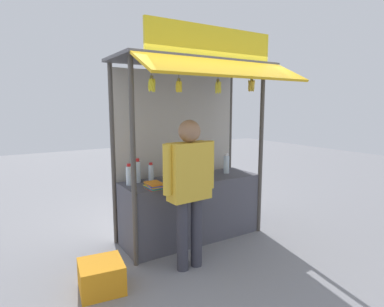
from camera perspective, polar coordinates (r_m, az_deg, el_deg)
name	(u,v)px	position (r m, az deg, el deg)	size (l,w,h in m)	color
ground_plane	(192,237)	(4.66, 0.00, -14.88)	(20.00, 20.00, 0.00)	gray
stall_counter	(192,208)	(4.51, 0.00, -9.86)	(1.95, 0.64, 0.86)	#4C4C56
stall_structure	(189,120)	(4.35, -0.59, 6.05)	(2.15, 1.45, 2.78)	#4C4742
water_bottle_back_left	(199,166)	(4.61, 1.27, -2.28)	(0.08, 0.08, 0.27)	silver
water_bottle_front_left	(151,173)	(4.22, -7.42, -3.45)	(0.07, 0.07, 0.26)	silver
water_bottle_right	(129,175)	(4.08, -11.30, -3.85)	(0.08, 0.08, 0.28)	silver
water_bottle_mid_right	(137,171)	(4.20, -9.83, -3.17)	(0.09, 0.09, 0.32)	silver
water_bottle_center	(226,164)	(4.73, 6.22, -1.88)	(0.08, 0.08, 0.30)	silver
magazine_stack_far_left	(177,179)	(4.21, -2.80, -4.68)	(0.21, 0.31, 0.06)	blue
magazine_stack_mid_left	(200,176)	(4.31, 1.40, -4.17)	(0.27, 0.30, 0.09)	white
magazine_stack_rear_center	(154,186)	(3.89, -6.83, -5.76)	(0.21, 0.27, 0.07)	red
banana_bunch_inner_left	(218,87)	(4.00, 4.74, 11.85)	(0.09, 0.10, 0.30)	#332D23
banana_bunch_inner_right	(179,86)	(3.70, -2.37, 12.03)	(0.10, 0.09, 0.29)	#332D23
banana_bunch_rightmost	(152,85)	(3.54, -7.26, 12.20)	(0.11, 0.10, 0.30)	#332D23
banana_bunch_leftmost	(252,85)	(4.35, 10.69, 11.98)	(0.10, 0.10, 0.26)	#332D23
vendor_person	(189,181)	(3.53, -0.47, -5.00)	(0.65, 0.25, 1.71)	#383842
plastic_crate	(101,276)	(3.55, -16.04, -20.53)	(0.43, 0.43, 0.30)	orange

